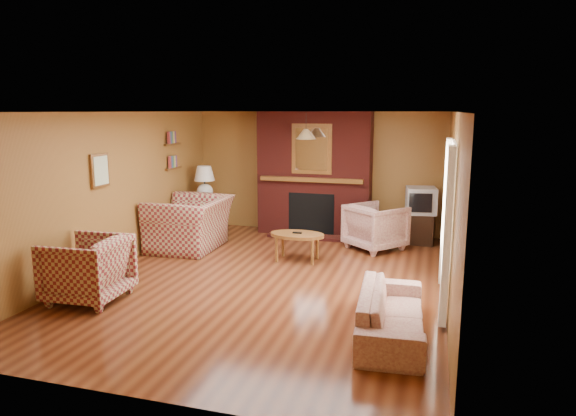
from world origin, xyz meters
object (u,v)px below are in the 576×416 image
(fireplace, at_px, (314,175))
(side_table, at_px, (206,216))
(table_lamp, at_px, (205,181))
(coffee_table, at_px, (297,237))
(plaid_armchair, at_px, (87,269))
(floral_sofa, at_px, (391,313))
(plaid_loveseat, at_px, (190,223))
(floral_armchair, at_px, (376,227))
(tv_stand, at_px, (420,228))
(crt_tv, at_px, (421,200))

(fireplace, xyz_separation_m, side_table, (-2.10, -0.53, -0.85))
(side_table, distance_m, table_lamp, 0.71)
(table_lamp, bearing_deg, coffee_table, -31.12)
(plaid_armchair, bearing_deg, floral_sofa, 87.63)
(fireplace, xyz_separation_m, plaid_armchair, (-1.95, -4.38, -0.76))
(plaid_loveseat, distance_m, floral_armchair, 3.28)
(tv_stand, bearing_deg, plaid_armchair, -131.31)
(floral_armchair, height_order, coffee_table, floral_armchair)
(plaid_armchair, xyz_separation_m, table_lamp, (-0.15, 3.84, 0.63))
(fireplace, relative_size, coffee_table, 2.71)
(floral_armchair, height_order, table_lamp, table_lamp)
(tv_stand, bearing_deg, floral_sofa, -89.71)
(coffee_table, height_order, table_lamp, table_lamp)
(fireplace, bearing_deg, crt_tv, -5.30)
(fireplace, bearing_deg, tv_stand, -5.15)
(floral_sofa, distance_m, crt_tv, 4.20)
(side_table, height_order, tv_stand, side_table)
(plaid_armchair, distance_m, crt_tv, 5.80)
(crt_tv, bearing_deg, floral_armchair, -139.42)
(floral_sofa, bearing_deg, floral_armchair, 5.78)
(plaid_armchair, height_order, tv_stand, plaid_armchair)
(coffee_table, bearing_deg, crt_tv, 42.46)
(floral_sofa, height_order, tv_stand, tv_stand)
(crt_tv, bearing_deg, fireplace, 174.70)
(fireplace, height_order, side_table, fireplace)
(floral_armchair, relative_size, coffee_table, 1.00)
(floral_armchair, xyz_separation_m, side_table, (-3.41, 0.29, -0.07))
(floral_sofa, xyz_separation_m, tv_stand, (0.15, 4.16, 0.03))
(plaid_loveseat, relative_size, crt_tv, 2.37)
(floral_armchair, height_order, side_table, floral_armchair)
(plaid_armchair, distance_m, side_table, 3.85)
(side_table, bearing_deg, crt_tv, 4.74)
(plaid_loveseat, bearing_deg, coffee_table, 82.50)
(fireplace, bearing_deg, floral_sofa, -66.40)
(fireplace, height_order, floral_armchair, fireplace)
(fireplace, distance_m, floral_armchair, 1.73)
(crt_tv, bearing_deg, side_table, -175.26)
(coffee_table, height_order, crt_tv, crt_tv)
(plaid_loveseat, distance_m, floral_sofa, 4.60)
(fireplace, bearing_deg, floral_armchair, -31.97)
(plaid_loveseat, relative_size, floral_armchair, 1.58)
(crt_tv, bearing_deg, plaid_loveseat, -158.85)
(side_table, distance_m, crt_tv, 4.19)
(fireplace, xyz_separation_m, floral_sofa, (1.90, -4.35, -0.93))
(floral_sofa, distance_m, tv_stand, 4.17)
(floral_sofa, xyz_separation_m, side_table, (-4.00, 3.81, 0.08))
(floral_armchair, distance_m, tv_stand, 0.98)
(plaid_armchair, xyz_separation_m, coffee_table, (2.12, 2.47, -0.02))
(plaid_loveseat, height_order, floral_armchair, plaid_loveseat)
(floral_armchair, relative_size, crt_tv, 1.50)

